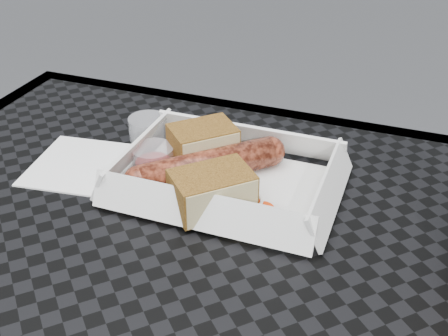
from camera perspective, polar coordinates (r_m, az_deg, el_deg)
name	(u,v)px	position (r m, az deg, el deg)	size (l,w,h in m)	color
food_tray	(227,184)	(0.64, 0.31, -1.67)	(0.22, 0.15, 0.00)	white
bratwurst	(207,166)	(0.64, -1.70, 0.22)	(0.15, 0.15, 0.04)	brown
bread_near	(203,145)	(0.67, -2.15, 2.39)	(0.07, 0.05, 0.05)	brown
bread_far	(212,191)	(0.59, -1.22, -2.30)	(0.08, 0.06, 0.04)	brown
veg_garnish	(255,210)	(0.60, 3.19, -4.24)	(0.03, 0.03, 0.00)	#EF3C0A
napkin	(83,165)	(0.70, -14.13, 0.30)	(0.12, 0.12, 0.00)	white
condiment_cup_sauce	(153,159)	(0.67, -7.22, 0.95)	(0.05, 0.05, 0.03)	maroon
condiment_cup_empty	(148,128)	(0.74, -7.72, 4.00)	(0.05, 0.05, 0.03)	silver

